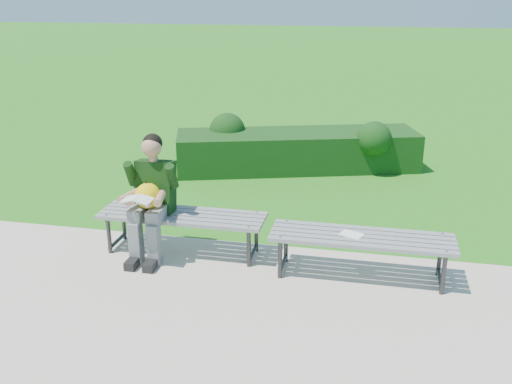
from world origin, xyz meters
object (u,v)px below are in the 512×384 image
bench_right (361,241)px  seated_boy (151,194)px  bench_left (182,219)px  hedge (296,148)px  paper_sheet (352,234)px

bench_right → seated_boy: bearing=177.9°
bench_left → bench_right: (1.92, -0.18, 0.00)m
hedge → bench_right: 3.74m
seated_boy → paper_sheet: seated_boy is taller
hedge → paper_sheet: 3.72m
bench_left → paper_sheet: (1.82, -0.18, 0.06)m
hedge → seated_boy: bearing=-107.0°
bench_right → seated_boy: (-2.22, 0.08, 0.30)m
seated_boy → paper_sheet: 2.13m
bench_right → paper_sheet: (-0.10, 0.00, 0.06)m
bench_left → seated_boy: size_ratio=1.37×
seated_boy → paper_sheet: size_ratio=4.96×
hedge → seated_boy: 3.66m
hedge → bench_left: bearing=-102.8°
hedge → seated_boy: size_ratio=2.99×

